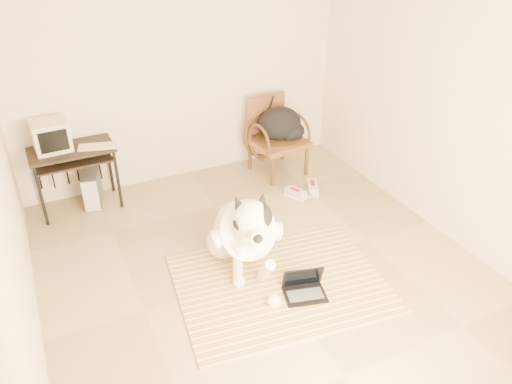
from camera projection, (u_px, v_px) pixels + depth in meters
floor at (266, 273)px, 4.74m from camera, size 4.50×4.50×0.00m
wall_back at (181, 70)px, 5.81m from camera, size 4.50×0.00×4.50m
wall_front at (485, 329)px, 2.31m from camera, size 4.50×0.00×4.50m
wall_right at (453, 106)px, 4.80m from camera, size 0.00×4.50×4.50m
rug at (280, 284)px, 4.59m from camera, size 2.01×1.63×0.02m
dog at (244, 232)px, 4.62m from camera, size 0.70×1.41×1.01m
laptop at (304, 288)px, 4.44m from camera, size 0.42×0.35×0.26m
computer_desk at (73, 158)px, 5.43m from camera, size 0.90×0.51×0.74m
crt_monitor at (51, 136)px, 5.28m from camera, size 0.39×0.37×0.33m
desk_keyboard at (98, 146)px, 5.40m from camera, size 0.43×0.25×0.03m
pc_tower at (92, 188)px, 5.74m from camera, size 0.27×0.45×0.39m
rattan_chair at (276, 136)px, 6.30m from camera, size 0.70×0.68×0.96m
backpack at (281, 125)px, 6.22m from camera, size 0.57×0.48×0.42m
sneaker_left at (296, 194)px, 5.93m from camera, size 0.21×0.30×0.10m
sneaker_right at (312, 188)px, 6.04m from camera, size 0.24×0.33×0.11m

